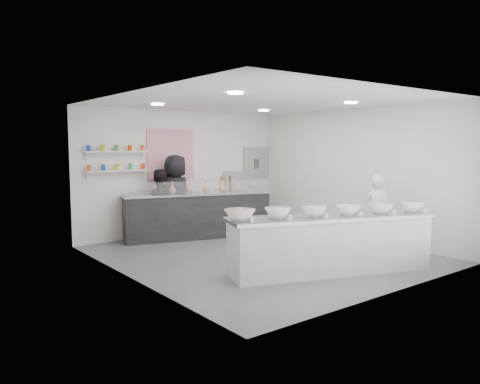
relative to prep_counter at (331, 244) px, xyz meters
name	(u,v)px	position (x,y,z in m)	size (l,w,h in m)	color
floor	(262,255)	(-0.11, 1.70, -0.49)	(6.00, 6.00, 0.00)	#515156
ceiling	(262,102)	(-0.11, 1.70, 2.51)	(6.00, 6.00, 0.00)	white
back_wall	(183,172)	(-0.11, 4.70, 1.01)	(5.50, 5.50, 0.00)	white
left_wall	(130,187)	(-2.86, 1.70, 1.01)	(6.00, 6.00, 0.00)	white
right_wall	(353,174)	(2.64, 1.70, 1.01)	(6.00, 6.00, 0.00)	white
back_door	(256,186)	(2.19, 4.67, 0.56)	(0.88, 0.04, 2.10)	gray
pattern_panel	(171,154)	(-0.46, 4.67, 1.46)	(1.25, 0.03, 1.20)	#D6416C
jar_shelf_lower	(117,171)	(-1.86, 4.60, 1.11)	(1.45, 0.22, 0.04)	silver
jar_shelf_upper	(116,152)	(-1.86, 4.60, 1.53)	(1.45, 0.22, 0.04)	silver
preserve_jars	(117,158)	(-1.86, 4.58, 1.39)	(1.45, 0.10, 0.56)	#F05229
downlight_0	(235,93)	(-1.51, 0.70, 2.49)	(0.24, 0.24, 0.02)	white
downlight_1	(351,103)	(1.29, 0.70, 2.49)	(0.24, 0.24, 0.02)	white
downlight_2	(158,104)	(-1.51, 3.30, 2.49)	(0.24, 0.24, 0.02)	white
downlight_3	(264,111)	(1.29, 3.30, 2.49)	(0.24, 0.24, 0.02)	white
prep_counter	(331,244)	(0.00, 0.00, 0.00)	(3.59, 0.82, 0.98)	#A6A7A3
back_bar	(198,215)	(-0.20, 3.88, 0.04)	(3.43, 0.63, 1.06)	black
sneeze_guard	(202,188)	(-0.28, 3.59, 0.72)	(3.38, 0.01, 0.29)	white
espresso_ledge	(239,208)	(1.44, 4.48, 0.03)	(1.39, 0.44, 1.03)	#A6A7A3
espresso_machine	(236,180)	(1.36, 4.48, 0.76)	(0.56, 0.39, 0.43)	#93969E
cup_stacks	(228,182)	(1.09, 4.48, 0.71)	(0.25, 0.24, 0.34)	tan
prep_bowls	(331,210)	(0.00, 0.00, 0.58)	(3.69, 0.54, 0.18)	white
label_cards	(363,216)	(0.18, -0.51, 0.52)	(3.31, 0.04, 0.07)	white
cookie_bags	(198,187)	(-0.20, 3.88, 0.71)	(2.15, 0.15, 0.27)	#C86C83
woman_prep	(378,213)	(1.98, 0.49, 0.30)	(0.58, 0.38, 1.58)	white
staff_left	(159,205)	(-1.03, 4.22, 0.32)	(0.79, 0.61, 1.62)	black
staff_right	(176,197)	(-0.59, 4.21, 0.48)	(0.95, 0.62, 1.94)	black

